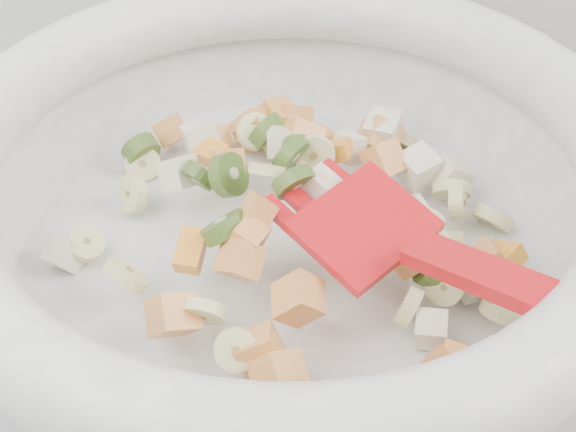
{
  "coord_description": "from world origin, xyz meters",
  "views": [
    {
      "loc": [
        0.22,
        1.06,
        1.3
      ],
      "look_at": [
        0.2,
        1.46,
        0.95
      ],
      "focal_mm": 55.0,
      "sensor_mm": 36.0,
      "label": 1
    }
  ],
  "objects": [
    {
      "name": "mixing_bowl",
      "position": [
        0.2,
        1.46,
        0.97
      ],
      "size": [
        0.46,
        0.43,
        0.13
      ],
      "color": "white",
      "rests_on": "counter"
    }
  ]
}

